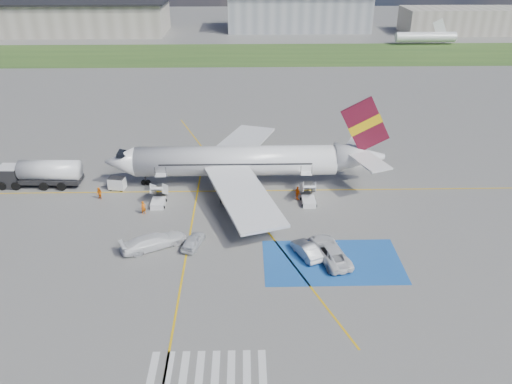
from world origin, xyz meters
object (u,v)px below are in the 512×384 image
car_silver_a (193,241)px  car_silver_b (306,250)px  gpu_cart (117,184)px  fuel_tanker (41,175)px  belt_loader (359,161)px  airliner (247,161)px  van_white_a (330,249)px  van_white_b (154,239)px

car_silver_a → car_silver_b: car_silver_b is taller
gpu_cart → car_silver_b: 27.77m
fuel_tanker → car_silver_b: fuel_tanker is taller
belt_loader → car_silver_a: bearing=-146.0°
car_silver_b → airliner: bearing=-94.4°
car_silver_b → van_white_a: bearing=148.6°
car_silver_a → van_white_a: size_ratio=0.74×
fuel_tanker → car_silver_b: (33.09, -17.01, -0.80)m
fuel_tanker → belt_loader: 43.79m
gpu_cart → airliner: bearing=14.1°
van_white_a → belt_loader: bearing=-122.0°
belt_loader → car_silver_b: belt_loader is taller
fuel_tanker → gpu_cart: size_ratio=4.69×
car_silver_a → car_silver_b: size_ratio=0.90×
fuel_tanker → van_white_b: bearing=-39.0°
fuel_tanker → van_white_a: fuel_tanker is taller
airliner → car_silver_a: 16.21m
car_silver_b → van_white_b: bearing=-30.7°
airliner → van_white_b: size_ratio=6.99×
gpu_cart → van_white_b: (6.95, -13.74, 0.25)m
car_silver_a → van_white_a: (14.24, -2.35, 0.33)m
airliner → van_white_a: airliner is taller
car_silver_a → van_white_a: 14.43m
airliner → fuel_tanker: size_ratio=3.43×
fuel_tanker → car_silver_a: fuel_tanker is taller
fuel_tanker → belt_loader: size_ratio=2.04×
van_white_a → van_white_b: (-18.38, 2.26, 0.03)m
car_silver_a → airliner: bearing=-94.6°
car_silver_a → van_white_a: van_white_a is taller
car_silver_a → fuel_tanker: bearing=-18.2°
gpu_cart → belt_loader: gpu_cart is taller
fuel_tanker → gpu_cart: bearing=-5.1°
fuel_tanker → van_white_a: size_ratio=2.01×
car_silver_b → van_white_b: (-15.97, 1.94, 0.31)m
car_silver_a → car_silver_b: bearing=-172.7°
airliner → car_silver_b: bearing=-70.6°
van_white_a → van_white_b: 18.52m
fuel_tanker → car_silver_b: size_ratio=2.45×
gpu_cart → van_white_b: van_white_b is taller
gpu_cart → belt_loader: (33.17, 7.40, -0.40)m
fuel_tanker → airliner: bearing=2.0°
airliner → belt_loader: size_ratio=6.99×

